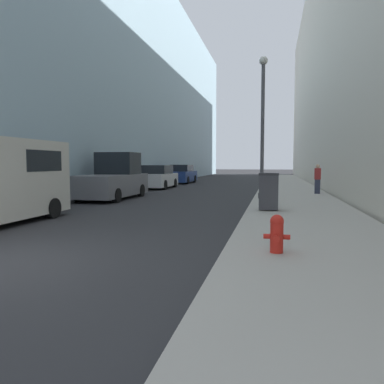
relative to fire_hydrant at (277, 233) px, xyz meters
name	(u,v)px	position (x,y,z in m)	size (l,w,h in m)	color
sidewalk_right	(290,191)	(0.91, 16.46, -0.43)	(3.78, 60.00, 0.13)	#ADA89E
building_left_glass	(98,83)	(-15.42, 24.46, 8.31)	(12.00, 60.00, 17.60)	#99B7C6
fire_hydrant	(277,233)	(0.00, 0.00, 0.00)	(0.47, 0.36, 0.69)	red
trash_bin	(269,191)	(-0.23, 6.22, 0.29)	(0.66, 0.62, 1.28)	#3D3D42
lamppost	(263,122)	(-0.60, 10.55, 3.12)	(0.38, 0.38, 6.37)	#4C4C51
pickup_truck	(113,180)	(-7.82, 10.34, 0.42)	(2.14, 5.02, 2.28)	slate
parked_sedan_near	(157,178)	(-7.94, 17.95, 0.24)	(1.99, 4.20, 1.60)	silver
parked_sedan_far	(182,175)	(-7.89, 24.92, 0.25)	(1.81, 4.73, 1.61)	navy
pedestrian_on_sidewalk	(318,179)	(2.19, 13.83, 0.42)	(0.31, 0.20, 1.55)	#2D3347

